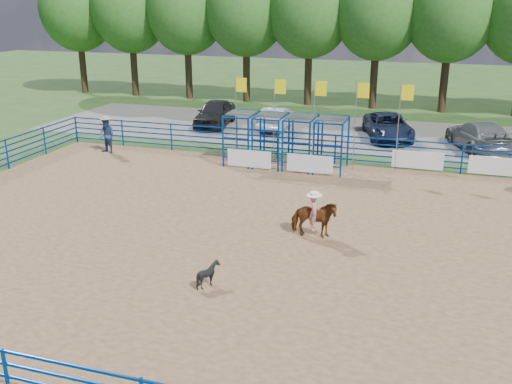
% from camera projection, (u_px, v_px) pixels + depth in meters
% --- Properties ---
extents(ground, '(120.00, 120.00, 0.00)m').
position_uv_depth(ground, '(283.00, 240.00, 19.68)').
color(ground, '#345321').
rests_on(ground, ground).
extents(arena_dirt, '(30.00, 20.00, 0.02)m').
position_uv_depth(arena_dirt, '(283.00, 240.00, 19.67)').
color(arena_dirt, olive).
rests_on(arena_dirt, ground).
extents(gravel_strip, '(40.00, 10.00, 0.01)m').
position_uv_depth(gravel_strip, '(355.00, 134.00, 35.01)').
color(gravel_strip, '#68655C').
rests_on(gravel_strip, ground).
extents(horse_and_rider, '(1.67, 0.86, 2.29)m').
position_uv_depth(horse_and_rider, '(314.00, 216.00, 19.62)').
color(horse_and_rider, brown).
rests_on(horse_and_rider, arena_dirt).
extents(calf, '(0.85, 0.80, 0.75)m').
position_uv_depth(calf, '(208.00, 274.00, 16.39)').
color(calf, black).
rests_on(calf, arena_dirt).
extents(spectator_cowboy, '(1.08, 0.94, 1.94)m').
position_uv_depth(spectator_cowboy, '(107.00, 135.00, 30.34)').
color(spectator_cowboy, navy).
rests_on(spectator_cowboy, arena_dirt).
extents(car_a, '(2.49, 5.04, 1.65)m').
position_uv_depth(car_a, '(215.00, 113.00, 36.99)').
color(car_a, black).
rests_on(car_a, gravel_strip).
extents(car_b, '(1.55, 4.29, 1.41)m').
position_uv_depth(car_b, '(276.00, 118.00, 36.12)').
color(car_b, gray).
rests_on(car_b, gravel_strip).
extents(car_c, '(3.68, 5.68, 1.45)m').
position_uv_depth(car_c, '(388.00, 126.00, 33.63)').
color(car_c, '#151C34').
rests_on(car_c, gravel_strip).
extents(car_d, '(3.88, 5.94, 1.60)m').
position_uv_depth(car_d, '(479.00, 136.00, 31.01)').
color(car_d, '#5B5B5E').
rests_on(car_d, gravel_strip).
extents(perimeter_fence, '(30.10, 20.10, 1.50)m').
position_uv_depth(perimeter_fence, '(284.00, 220.00, 19.43)').
color(perimeter_fence, '#063391').
rests_on(perimeter_fence, ground).
extents(chute_assembly, '(19.32, 2.41, 4.20)m').
position_uv_depth(chute_assembly, '(293.00, 142.00, 27.78)').
color(chute_assembly, '#063391').
rests_on(chute_assembly, ground).
extents(treeline, '(56.40, 6.40, 11.24)m').
position_uv_depth(treeline, '(379.00, 4.00, 40.70)').
color(treeline, '#3F2B19').
rests_on(treeline, ground).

